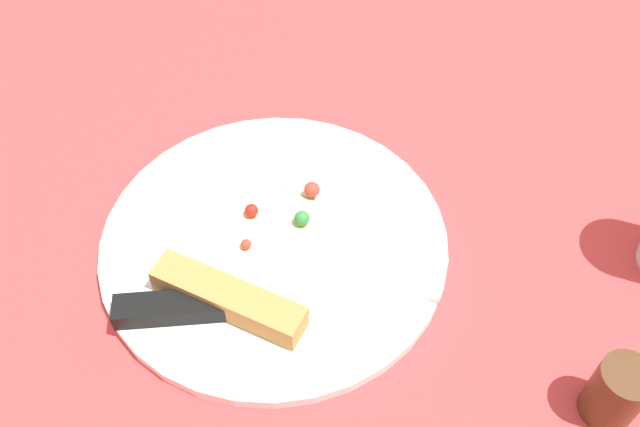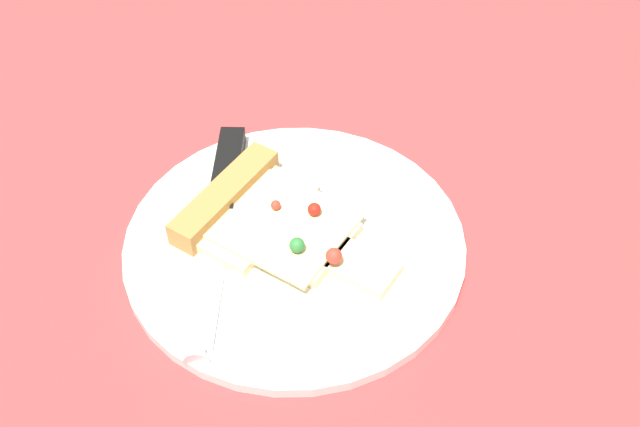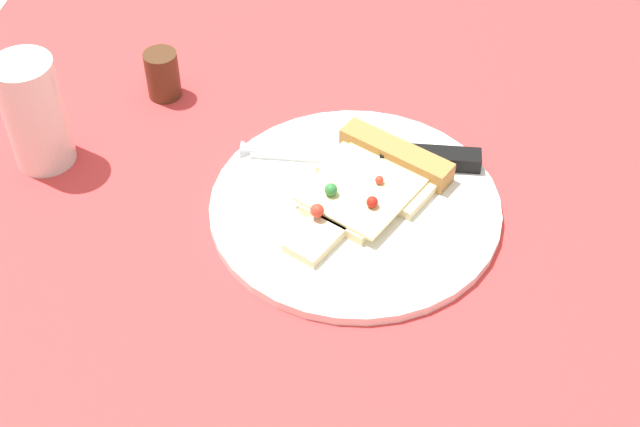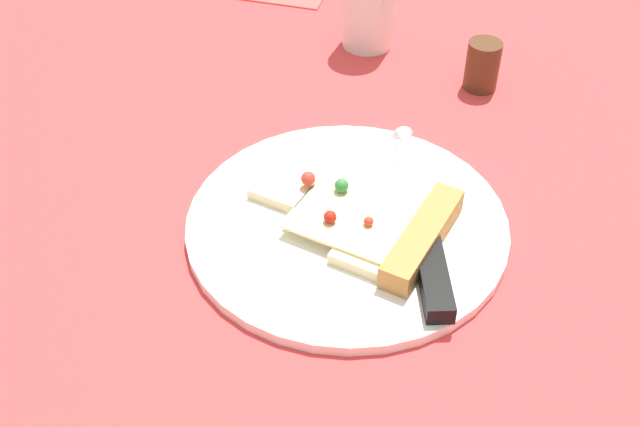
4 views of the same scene
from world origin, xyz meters
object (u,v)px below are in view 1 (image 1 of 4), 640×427
(pepper_shaker, at_px, (616,392))
(plate, at_px, (274,242))
(knife, at_px, (245,304))
(pizza_slice, at_px, (258,256))

(pepper_shaker, bearing_deg, plate, 56.99)
(knife, relative_size, pepper_shaker, 4.45)
(plate, relative_size, pepper_shaker, 5.16)
(plate, xyz_separation_m, pepper_shaker, (-0.15, -0.23, 0.02))
(pizza_slice, bearing_deg, pepper_shaker, 0.36)
(knife, height_order, pepper_shaker, pepper_shaker)
(plate, distance_m, knife, 0.07)
(plate, bearing_deg, pizza_slice, 152.25)
(plate, relative_size, knife, 1.16)
(pizza_slice, bearing_deg, plate, 90.26)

